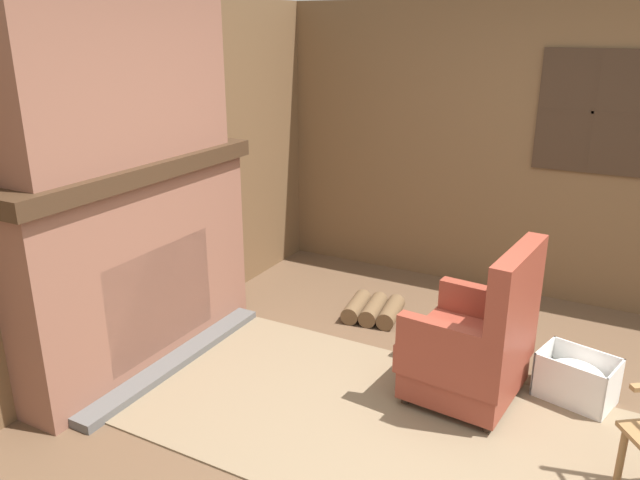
{
  "coord_description": "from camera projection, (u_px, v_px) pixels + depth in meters",
  "views": [
    {
      "loc": [
        0.68,
        -2.84,
        2.21
      ],
      "look_at": [
        -1.11,
        0.48,
        0.9
      ],
      "focal_mm": 35.0,
      "sensor_mm": 36.0,
      "label": 1
    }
  ],
  "objects": [
    {
      "name": "oil_lamp_vase",
      "position": [
        89.0,
        156.0,
        3.68
      ],
      "size": [
        0.11,
        0.11,
        0.24
      ],
      "color": "#99B29E",
      "rests_on": "fireplace_hearth"
    },
    {
      "name": "chimney_breast",
      "position": [
        122.0,
        80.0,
        3.77
      ],
      "size": [
        0.29,
        1.66,
        1.0
      ],
      "color": "brown",
      "rests_on": "fireplace_hearth"
    },
    {
      "name": "area_rug",
      "position": [
        392.0,
        424.0,
        3.63
      ],
      "size": [
        3.45,
        1.58,
        0.01
      ],
      "color": "#7A664C",
      "rests_on": "ground"
    },
    {
      "name": "laundry_basket",
      "position": [
        576.0,
        378.0,
        3.83
      ],
      "size": [
        0.5,
        0.4,
        0.3
      ],
      "rotation": [
        0.0,
        0.0,
        -0.24
      ],
      "color": "white",
      "rests_on": "ground"
    },
    {
      "name": "armchair",
      "position": [
        475.0,
        346.0,
        3.77
      ],
      "size": [
        0.7,
        0.77,
        1.03
      ],
      "rotation": [
        0.0,
        0.0,
        3.05
      ],
      "color": "brown",
      "rests_on": "ground"
    },
    {
      "name": "wood_panel_wall_left",
      "position": [
        111.0,
        186.0,
        4.08
      ],
      "size": [
        0.06,
        5.36,
        2.41
      ],
      "color": "brown",
      "rests_on": "ground"
    },
    {
      "name": "ground_plane",
      "position": [
        458.0,
        453.0,
        3.39
      ],
      "size": [
        14.0,
        14.0,
        0.0
      ],
      "primitive_type": "plane",
      "color": "brown"
    },
    {
      "name": "wood_panel_wall_back",
      "position": [
        557.0,
        155.0,
        4.99
      ],
      "size": [
        5.36,
        0.09,
        2.41
      ],
      "color": "brown",
      "rests_on": "ground"
    },
    {
      "name": "fireplace_hearth",
      "position": [
        142.0,
        265.0,
        4.15
      ],
      "size": [
        0.54,
        1.98,
        1.39
      ],
      "color": "brown",
      "rests_on": "ground"
    },
    {
      "name": "storage_case",
      "position": [
        162.0,
        143.0,
        4.2
      ],
      "size": [
        0.14,
        0.21,
        0.12
      ],
      "color": "gray",
      "rests_on": "fireplace_hearth"
    },
    {
      "name": "firewood_stack",
      "position": [
        373.0,
        309.0,
        4.94
      ],
      "size": [
        0.48,
        0.47,
        0.14
      ],
      "rotation": [
        0.0,
        0.0,
        0.15
      ],
      "color": "brown",
      "rests_on": "ground"
    }
  ]
}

